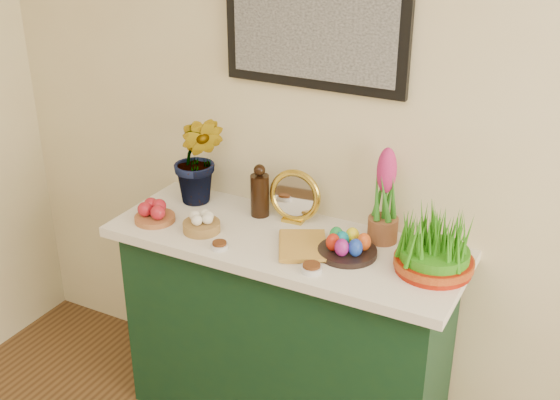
% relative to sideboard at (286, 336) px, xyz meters
% --- Properties ---
extents(sideboard, '(1.30, 0.45, 0.85)m').
position_rel_sideboard_xyz_m(sideboard, '(0.00, 0.00, 0.00)').
color(sideboard, '#123119').
rests_on(sideboard, ground).
extents(tablecloth, '(1.40, 0.55, 0.04)m').
position_rel_sideboard_xyz_m(tablecloth, '(0.00, 0.00, 0.45)').
color(tablecloth, white).
rests_on(tablecloth, sideboard).
extents(hyacinth_green, '(0.31, 0.28, 0.53)m').
position_rel_sideboard_xyz_m(hyacinth_green, '(-0.47, 0.12, 0.73)').
color(hyacinth_green, '#2E7D21').
rests_on(hyacinth_green, tablecloth).
extents(apple_bowl, '(0.19, 0.19, 0.08)m').
position_rel_sideboard_xyz_m(apple_bowl, '(-0.54, -0.12, 0.50)').
color(apple_bowl, '#A15D34').
rests_on(apple_bowl, tablecloth).
extents(garlic_basket, '(0.16, 0.16, 0.08)m').
position_rel_sideboard_xyz_m(garlic_basket, '(-0.32, -0.11, 0.50)').
color(garlic_basket, '#A27C41').
rests_on(garlic_basket, tablecloth).
extents(vinegar_cruet, '(0.08, 0.08, 0.22)m').
position_rel_sideboard_xyz_m(vinegar_cruet, '(-0.19, 0.13, 0.56)').
color(vinegar_cruet, black).
rests_on(vinegar_cruet, tablecloth).
extents(mirror, '(0.22, 0.07, 0.22)m').
position_rel_sideboard_xyz_m(mirror, '(-0.04, 0.15, 0.57)').
color(mirror, gold).
rests_on(mirror, tablecloth).
extents(book, '(0.25, 0.28, 0.03)m').
position_rel_sideboard_xyz_m(book, '(0.02, -0.10, 0.48)').
color(book, gold).
rests_on(book, tablecloth).
extents(spice_dish_left, '(0.07, 0.07, 0.03)m').
position_rel_sideboard_xyz_m(spice_dish_left, '(-0.18, -0.20, 0.48)').
color(spice_dish_left, silver).
rests_on(spice_dish_left, tablecloth).
extents(spice_dish_right, '(0.08, 0.08, 0.03)m').
position_rel_sideboard_xyz_m(spice_dish_right, '(0.20, -0.19, 0.48)').
color(spice_dish_right, silver).
rests_on(spice_dish_right, tablecloth).
extents(egg_plate, '(0.26, 0.26, 0.09)m').
position_rel_sideboard_xyz_m(egg_plate, '(0.26, -0.02, 0.50)').
color(egg_plate, black).
rests_on(egg_plate, tablecloth).
extents(hyacinth_pink, '(0.12, 0.12, 0.38)m').
position_rel_sideboard_xyz_m(hyacinth_pink, '(0.34, 0.15, 0.64)').
color(hyacinth_pink, brown).
rests_on(hyacinth_pink, tablecloth).
extents(wheatgrass_sabzeh, '(0.28, 0.28, 0.23)m').
position_rel_sideboard_xyz_m(wheatgrass_sabzeh, '(0.58, 0.02, 0.57)').
color(wheatgrass_sabzeh, '#931706').
rests_on(wheatgrass_sabzeh, tablecloth).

